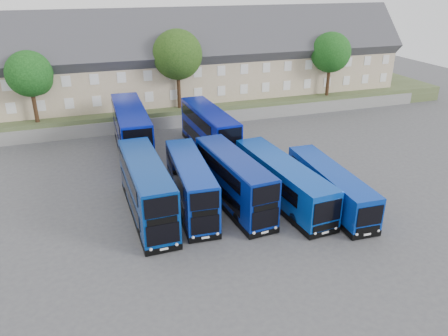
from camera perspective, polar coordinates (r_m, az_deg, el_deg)
ground at (r=31.25m, az=1.75°, el=-8.34°), size 120.00×120.00×0.00m
retaining_wall at (r=52.10m, az=-7.53°, el=5.89°), size 70.00×0.40×1.50m
earth_bank at (r=61.49m, az=-9.48°, el=8.80°), size 80.00×20.00×2.00m
terrace_row at (r=57.00m, az=-6.09°, el=13.58°), size 60.00×10.40×11.20m
dd_front_left at (r=32.77m, az=-10.06°, el=-2.86°), size 2.67×10.91×4.32m
dd_front_mid at (r=33.38m, az=-4.38°, el=-2.35°), size 2.93×10.09×3.96m
dd_front_right at (r=33.78m, az=1.26°, el=-1.81°), size 3.26×10.50×4.11m
dd_rear_left at (r=44.28m, az=-11.96°, el=4.57°), size 3.17×12.37×4.89m
dd_rear_right at (r=44.20m, az=-1.92°, el=4.75°), size 3.07×11.27×4.44m
coach_east_a at (r=34.95m, az=7.57°, el=-1.83°), size 3.51×12.22×3.30m
coach_east_b at (r=35.19m, az=13.63°, el=-2.46°), size 2.68×10.90×2.95m
tree_west at (r=50.92m, az=-23.91°, el=11.01°), size 4.80×4.80×7.65m
tree_mid at (r=52.33m, az=-5.97°, el=14.30°), size 5.76×5.76×9.18m
tree_east at (r=59.69m, az=13.82°, el=14.28°), size 5.12×5.12×8.16m
tree_far at (r=68.69m, az=15.11°, el=15.63°), size 5.44×5.44×8.67m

